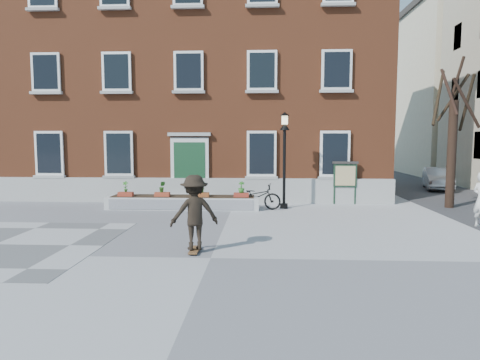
# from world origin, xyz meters

# --- Properties ---
(ground) EXTENTS (100.00, 100.00, 0.00)m
(ground) POSITION_xyz_m (0.00, 0.00, 0.00)
(ground) COLOR #98989B
(ground) RESTS_ON ground
(bicycle) EXTENTS (2.07, 0.99, 1.04)m
(bicycle) POSITION_xyz_m (1.00, 7.21, 0.52)
(bicycle) COLOR black
(bicycle) RESTS_ON ground
(parked_car) EXTENTS (2.21, 3.95, 1.23)m
(parked_car) POSITION_xyz_m (11.13, 14.53, 0.62)
(parked_car) COLOR #B8BABD
(parked_car) RESTS_ON ground
(brick_building) EXTENTS (18.40, 10.85, 12.60)m
(brick_building) POSITION_xyz_m (-2.00, 13.98, 6.30)
(brick_building) COLOR brown
(brick_building) RESTS_ON ground
(planter_assembly) EXTENTS (6.20, 1.12, 1.15)m
(planter_assembly) POSITION_xyz_m (-1.99, 7.18, 0.31)
(planter_assembly) COLOR silver
(planter_assembly) RESTS_ON ground
(bare_tree) EXTENTS (1.83, 1.83, 6.16)m
(bare_tree) POSITION_xyz_m (9.01, 8.01, 2.79)
(bare_tree) COLOR black
(bare_tree) RESTS_ON ground
(lamp_post) EXTENTS (0.40, 0.40, 3.93)m
(lamp_post) POSITION_xyz_m (2.13, 7.49, 2.54)
(lamp_post) COLOR black
(lamp_post) RESTS_ON ground
(notice_board) EXTENTS (1.10, 0.16, 1.87)m
(notice_board) POSITION_xyz_m (4.84, 8.76, 1.26)
(notice_board) COLOR #183120
(notice_board) RESTS_ON ground
(skateboarder) EXTENTS (1.38, 1.07, 1.96)m
(skateboarder) POSITION_xyz_m (-0.46, 0.51, 1.01)
(skateboarder) COLOR brown
(skateboarder) RESTS_ON ground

